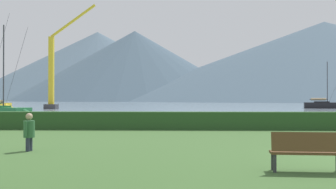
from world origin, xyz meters
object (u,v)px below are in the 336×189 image
object	(u,v)px
sailboat_slip_1	(0,111)
park_bench_near_path	(307,150)
person_seated_viewer	(29,130)
dock_crane	(53,75)
sailboat_slip_7	(325,105)

from	to	relation	value
sailboat_slip_1	park_bench_near_path	world-z (taller)	sailboat_slip_1
sailboat_slip_1	park_bench_near_path	bearing A→B (deg)	-33.60
person_seated_viewer	dock_crane	size ratio (longest dim) A/B	0.07
sailboat_slip_7	dock_crane	bearing A→B (deg)	-160.83
sailboat_slip_1	sailboat_slip_7	distance (m)	56.64
sailboat_slip_7	sailboat_slip_1	bearing A→B (deg)	-125.56
sailboat_slip_1	person_seated_viewer	xyz separation A→B (m)	(11.56, -23.66, 0.12)
park_bench_near_path	dock_crane	world-z (taller)	dock_crane
dock_crane	sailboat_slip_1	bearing A→B (deg)	-80.80
park_bench_near_path	sailboat_slip_1	bearing A→B (deg)	129.58
person_seated_viewer	dock_crane	xyz separation A→B (m)	(-16.80, 55.98, 5.03)
sailboat_slip_7	dock_crane	distance (m)	47.99
sailboat_slip_1	sailboat_slip_7	bearing A→B (deg)	62.75
park_bench_near_path	dock_crane	distance (m)	64.77
sailboat_slip_1	park_bench_near_path	xyz separation A→B (m)	(19.52, -27.31, -0.03)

